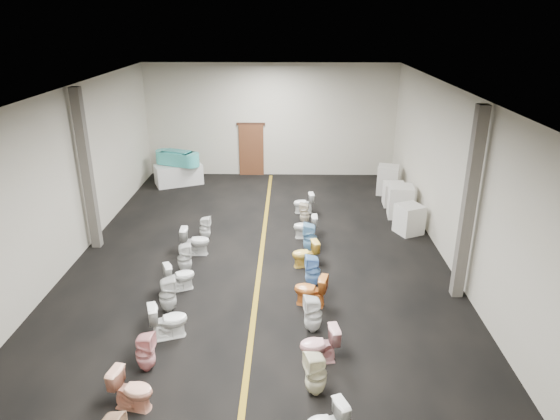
{
  "coord_description": "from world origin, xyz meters",
  "views": [
    {
      "loc": [
        0.77,
        -11.9,
        6.22
      ],
      "look_at": [
        0.51,
        1.0,
        1.15
      ],
      "focal_mm": 32.0,
      "sensor_mm": 36.0,
      "label": 1
    }
  ],
  "objects_px": {
    "toilet_left_7": "(185,258)",
    "toilet_right_8": "(310,238)",
    "toilet_left_2": "(132,390)",
    "toilet_left_6": "(180,276)",
    "display_table": "(179,174)",
    "toilet_left_3": "(145,352)",
    "toilet_right_10": "(305,213)",
    "appliance_crate_d": "(388,180)",
    "toilet_right_4": "(313,314)",
    "toilet_right_7": "(305,254)",
    "toilet_left_8": "(195,241)",
    "toilet_left_9": "(205,228)",
    "bathtub": "(177,158)",
    "toilet_right_3": "(319,345)",
    "toilet_right_9": "(305,227)",
    "toilet_right_5": "(310,290)",
    "toilet_right_6": "(313,271)",
    "appliance_crate_a": "(409,219)",
    "toilet_right_2": "(316,374)",
    "toilet_right_11": "(304,203)",
    "appliance_crate_c": "(394,194)",
    "appliance_crate_b": "(400,201)",
    "toilet_left_5": "(168,295)"
  },
  "relations": [
    {
      "from": "toilet_right_8",
      "to": "toilet_right_9",
      "type": "distance_m",
      "value": 0.94
    },
    {
      "from": "toilet_right_4",
      "to": "toilet_right_7",
      "type": "height_order",
      "value": "toilet_right_4"
    },
    {
      "from": "appliance_crate_c",
      "to": "toilet_left_7",
      "type": "height_order",
      "value": "toilet_left_7"
    },
    {
      "from": "toilet_right_2",
      "to": "toilet_right_8",
      "type": "height_order",
      "value": "toilet_right_8"
    },
    {
      "from": "appliance_crate_d",
      "to": "toilet_right_2",
      "type": "height_order",
      "value": "appliance_crate_d"
    },
    {
      "from": "toilet_right_6",
      "to": "toilet_right_5",
      "type": "bearing_deg",
      "value": -9.64
    },
    {
      "from": "toilet_left_2",
      "to": "toilet_left_6",
      "type": "relative_size",
      "value": 1.01
    },
    {
      "from": "display_table",
      "to": "toilet_right_10",
      "type": "bearing_deg",
      "value": -38.72
    },
    {
      "from": "appliance_crate_a",
      "to": "toilet_left_3",
      "type": "bearing_deg",
      "value": -134.3
    },
    {
      "from": "toilet_left_2",
      "to": "toilet_left_7",
      "type": "xyz_separation_m",
      "value": [
        -0.07,
        4.77,
        0.03
      ]
    },
    {
      "from": "toilet_left_7",
      "to": "toilet_right_4",
      "type": "distance_m",
      "value": 4.07
    },
    {
      "from": "appliance_crate_d",
      "to": "toilet_left_2",
      "type": "height_order",
      "value": "appliance_crate_d"
    },
    {
      "from": "toilet_right_10",
      "to": "appliance_crate_c",
      "type": "bearing_deg",
      "value": 129.55
    },
    {
      "from": "toilet_left_2",
      "to": "toilet_left_3",
      "type": "bearing_deg",
      "value": 14.12
    },
    {
      "from": "toilet_left_3",
      "to": "toilet_right_5",
      "type": "distance_m",
      "value": 3.9
    },
    {
      "from": "toilet_left_2",
      "to": "toilet_left_7",
      "type": "height_order",
      "value": "toilet_left_7"
    },
    {
      "from": "toilet_right_10",
      "to": "toilet_left_3",
      "type": "bearing_deg",
      "value": -12.86
    },
    {
      "from": "bathtub",
      "to": "appliance_crate_a",
      "type": "distance_m",
      "value": 9.19
    },
    {
      "from": "toilet_right_7",
      "to": "toilet_left_6",
      "type": "bearing_deg",
      "value": -81.79
    },
    {
      "from": "bathtub",
      "to": "toilet_left_6",
      "type": "bearing_deg",
      "value": -55.55
    },
    {
      "from": "bathtub",
      "to": "toilet_right_6",
      "type": "distance_m",
      "value": 9.25
    },
    {
      "from": "toilet_right_4",
      "to": "toilet_right_6",
      "type": "distance_m",
      "value": 1.88
    },
    {
      "from": "appliance_crate_d",
      "to": "toilet_left_8",
      "type": "relative_size",
      "value": 1.33
    },
    {
      "from": "appliance_crate_b",
      "to": "toilet_left_3",
      "type": "relative_size",
      "value": 1.34
    },
    {
      "from": "toilet_right_9",
      "to": "toilet_right_6",
      "type": "bearing_deg",
      "value": 1.08
    },
    {
      "from": "toilet_right_4",
      "to": "toilet_right_7",
      "type": "xyz_separation_m",
      "value": [
        -0.08,
        2.92,
        -0.06
      ]
    },
    {
      "from": "bathtub",
      "to": "toilet_right_4",
      "type": "xyz_separation_m",
      "value": [
        4.84,
        -9.69,
        -0.65
      ]
    },
    {
      "from": "toilet_left_7",
      "to": "toilet_right_8",
      "type": "height_order",
      "value": "toilet_right_8"
    },
    {
      "from": "toilet_right_2",
      "to": "toilet_right_6",
      "type": "bearing_deg",
      "value": 161.07
    },
    {
      "from": "toilet_right_6",
      "to": "toilet_right_11",
      "type": "xyz_separation_m",
      "value": [
        -0.11,
        4.87,
        -0.07
      ]
    },
    {
      "from": "toilet_right_5",
      "to": "toilet_right_8",
      "type": "height_order",
      "value": "toilet_right_8"
    },
    {
      "from": "display_table",
      "to": "toilet_right_10",
      "type": "distance_m",
      "value": 6.18
    },
    {
      "from": "appliance_crate_d",
      "to": "toilet_left_2",
      "type": "bearing_deg",
      "value": -119.57
    },
    {
      "from": "bathtub",
      "to": "toilet_right_3",
      "type": "height_order",
      "value": "bathtub"
    },
    {
      "from": "display_table",
      "to": "toilet_right_4",
      "type": "relative_size",
      "value": 2.12
    },
    {
      "from": "appliance_crate_a",
      "to": "toilet_right_11",
      "type": "bearing_deg",
      "value": 153.13
    },
    {
      "from": "display_table",
      "to": "toilet_left_3",
      "type": "bearing_deg",
      "value": -81.27
    },
    {
      "from": "toilet_left_3",
      "to": "toilet_left_2",
      "type": "bearing_deg",
      "value": -174.02
    },
    {
      "from": "appliance_crate_c",
      "to": "toilet_left_3",
      "type": "xyz_separation_m",
      "value": [
        -6.28,
        -8.81,
        -0.0
      ]
    },
    {
      "from": "appliance_crate_a",
      "to": "toilet_left_9",
      "type": "distance_m",
      "value": 6.14
    },
    {
      "from": "bathtub",
      "to": "toilet_right_7",
      "type": "xyz_separation_m",
      "value": [
        4.76,
        -6.77,
        -0.71
      ]
    },
    {
      "from": "toilet_left_3",
      "to": "toilet_right_3",
      "type": "height_order",
      "value": "toilet_left_3"
    },
    {
      "from": "toilet_left_9",
      "to": "display_table",
      "type": "bearing_deg",
      "value": 23.65
    },
    {
      "from": "toilet_left_2",
      "to": "toilet_left_8",
      "type": "distance_m",
      "value": 5.82
    },
    {
      "from": "toilet_left_6",
      "to": "toilet_left_8",
      "type": "relative_size",
      "value": 0.92
    },
    {
      "from": "appliance_crate_d",
      "to": "toilet_right_8",
      "type": "height_order",
      "value": "appliance_crate_d"
    },
    {
      "from": "toilet_right_9",
      "to": "toilet_right_5",
      "type": "bearing_deg",
      "value": -0.77
    },
    {
      "from": "toilet_left_7",
      "to": "toilet_right_11",
      "type": "height_order",
      "value": "toilet_left_7"
    },
    {
      "from": "toilet_right_7",
      "to": "toilet_right_9",
      "type": "relative_size",
      "value": 1.0
    },
    {
      "from": "appliance_crate_c",
      "to": "toilet_left_5",
      "type": "distance_m",
      "value": 9.3
    }
  ]
}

